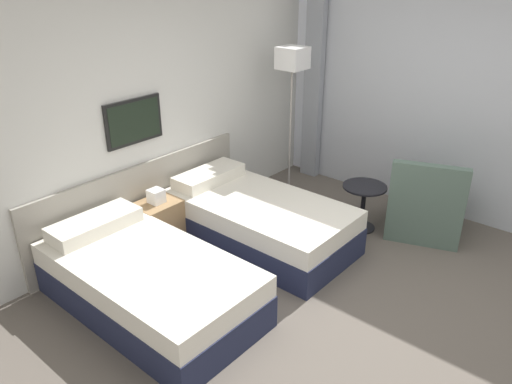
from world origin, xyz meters
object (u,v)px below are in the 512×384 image
nightstand (159,223)px  floor_lamp (292,68)px  bed_near_door (148,282)px  armchair (425,209)px  side_table (364,199)px  bed_near_window (258,220)px

nightstand → floor_lamp: 2.30m
nightstand → floor_lamp: bearing=-8.0°
bed_near_door → armchair: armchair is taller
nightstand → floor_lamp: (1.87, -0.26, 1.33)m
side_table → armchair: size_ratio=0.54×
bed_near_window → armchair: size_ratio=2.03×
side_table → nightstand: bearing=139.9°
bed_near_window → floor_lamp: bearing=22.0°
bed_near_window → nightstand: size_ratio=3.04×
bed_near_window → side_table: bearing=-35.6°
bed_near_window → side_table: 1.18m
side_table → armchair: (0.35, -0.55, -0.08)m
nightstand → armchair: armchair is taller
bed_near_door → armchair: bearing=-24.2°
bed_near_window → nightstand: bearing=134.6°
nightstand → bed_near_window: bearing=-45.4°
floor_lamp → side_table: bearing=-99.4°
bed_near_window → bed_near_door: bearing=180.0°
floor_lamp → nightstand: bearing=172.0°
nightstand → armchair: bearing=-44.1°
bed_near_door → nightstand: bearing=45.4°
bed_near_door → floor_lamp: size_ratio=1.06×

